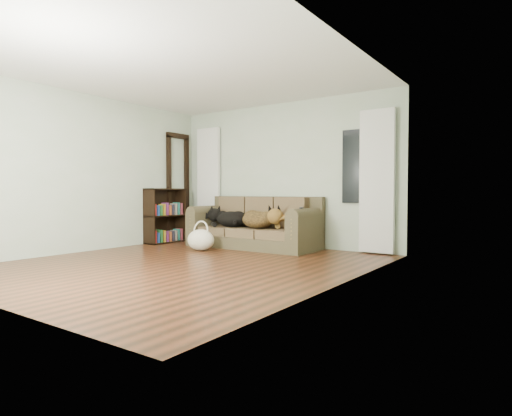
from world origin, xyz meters
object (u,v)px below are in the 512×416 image
Objects in this scene: sofa at (253,222)px; tote_bag at (201,241)px; dog_shepherd at (260,220)px; bookshelf at (165,217)px; dog_black_lab at (230,219)px.

sofa is 4.81× the size of tote_bag.
dog_shepherd is at bearing -11.95° from sofa.
bookshelf reaches higher than dog_shepherd.
sofa is 0.48m from dog_black_lab.
dog_shepherd is at bearing 51.22° from tote_bag.
dog_black_lab is 0.86m from tote_bag.
sofa is 0.19m from dog_shepherd.
dog_black_lab is at bearing 13.83° from bookshelf.
bookshelf is (-1.99, -0.34, 0.01)m from dog_shepherd.
dog_shepherd is 1.08m from tote_bag.
bookshelf is (-1.81, -0.38, 0.05)m from sofa.
tote_bag is at bearing -72.15° from dog_black_lab.
tote_bag is (-0.47, -0.84, -0.29)m from sofa.
bookshelf is at bearing 160.89° from tote_bag.
sofa is at bearing 22.72° from dog_black_lab.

